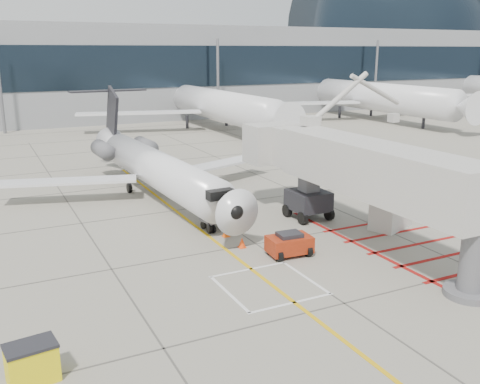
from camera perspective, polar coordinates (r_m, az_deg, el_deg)
name	(u,v)px	position (r m, az deg, el deg)	size (l,w,h in m)	color
ground_plane	(294,270)	(26.50, 5.81, -8.25)	(260.00, 260.00, 0.00)	gray
regional_jet	(167,154)	(36.27, -7.75, 3.99)	(21.78, 27.47, 7.20)	white
jet_bridge	(375,180)	(28.84, 14.16, 1.23)	(8.98, 18.96, 7.59)	beige
pushback_tug	(289,243)	(28.03, 5.28, -5.47)	(2.25, 1.41, 1.31)	#9B270F
spill_bin	(32,363)	(19.23, -21.31, -16.59)	(1.54, 1.03, 1.33)	yellow
baggage_cart	(219,218)	(32.09, -2.27, -2.78)	(2.03, 1.28, 1.28)	#555559
ground_power_unit	(391,211)	(33.25, 15.81, -1.98)	(2.65, 1.54, 2.09)	beige
cone_nose	(242,243)	(29.08, 0.21, -5.41)	(0.41, 0.41, 0.57)	#FD430D
cone_side	(226,232)	(30.76, -1.52, -4.27)	(0.41, 0.41, 0.57)	#FA560D
terminal_building	(124,71)	(93.52, -12.24, 12.53)	(180.00, 28.00, 14.00)	gray
terminal_glass_band	(149,67)	(79.95, -9.71, 13.01)	(180.00, 0.10, 6.00)	black
terminal_dome	(403,32)	(122.96, 16.95, 16.00)	(40.00, 28.00, 28.00)	black
bg_aircraft_c	(212,85)	(72.63, -2.97, 11.37)	(35.47, 39.41, 11.82)	silver
bg_aircraft_d	(366,78)	(86.11, 13.31, 11.80)	(37.63, 41.81, 12.54)	silver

